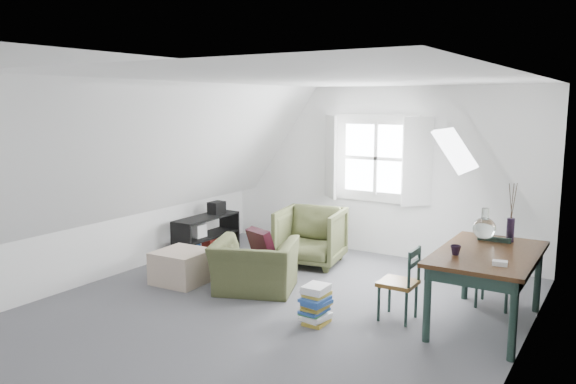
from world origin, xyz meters
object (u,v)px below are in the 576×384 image
Objects in this scene: magazine_stack at (316,305)px; dining_chair_far at (495,269)px; armchair_far at (310,264)px; armchair_near at (255,291)px; dining_chair_near at (401,282)px; ottoman at (182,267)px; media_shelf at (205,238)px; dining_table at (488,261)px.

dining_chair_far is at bearing 44.98° from magazine_stack.
armchair_near is at bearing -100.67° from armchair_far.
dining_chair_far is 1.18m from dining_chair_near.
ottoman is at bearing 172.49° from magazine_stack.
armchair_near is at bearing 156.71° from magazine_stack.
media_shelf is 3.06m from magazine_stack.
media_shelf is (-3.41, 0.88, -0.15)m from dining_chair_near.
ottoman reaches higher than armchair_near.
dining_chair_far is 4.17m from media_shelf.
media_shelf reaches higher than magazine_stack.
armchair_near is 1.09× the size of armchair_far.
magazine_stack is at bearing 135.66° from armchair_near.
armchair_near is 0.85× the size of media_shelf.
ottoman is 1.54× the size of magazine_stack.
dining_chair_far reaches higher than dining_table.
armchair_near is at bearing -28.05° from media_shelf.
media_shelf is 2.84× the size of magazine_stack.
armchair_far and magazine_stack have the same top height.
media_shelf is at bearing -83.63° from dining_chair_near.
dining_table is (3.60, 0.59, 0.47)m from ottoman.
media_shelf is (-0.60, 1.16, 0.06)m from ottoman.
dining_table is 1.99× the size of dining_chair_near.
armchair_near is 1.15× the size of dining_chair_far.
dining_chair_near is (2.81, 0.28, 0.21)m from ottoman.
dining_chair_far reaches higher than armchair_near.
media_shelf reaches higher than armchair_far.
dining_chair_near reaches higher than armchair_far.
dining_chair_near is at bearing -46.07° from armchair_far.
dining_chair_near is (-0.75, -0.91, -0.03)m from dining_chair_far.
dining_table is at bearing 9.29° from ottoman.
dining_chair_near is 0.92m from magazine_stack.
dining_chair_far reaches higher than armchair_far.
dining_chair_near is 1.96× the size of magazine_stack.
dining_chair_near is at bearing 30.08° from dining_chair_far.
media_shelf is (-4.17, -0.03, -0.17)m from dining_chair_far.
media_shelf is at bearing -19.88° from dining_chair_far.
dining_table reaches higher than ottoman.
armchair_near is at bearing 11.68° from ottoman.
armchair_far is at bearing -111.02° from armchair_near.
dining_chair_near is (-0.80, -0.31, -0.27)m from dining_table.
dining_table is at bearing -4.70° from media_shelf.
armchair_far is 0.56× the size of dining_table.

